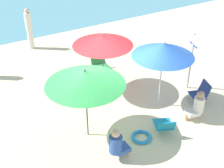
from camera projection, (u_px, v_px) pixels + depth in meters
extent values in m
plane|color=beige|center=(104.00, 109.00, 9.46)|extent=(40.00, 40.00, 0.00)
cylinder|color=#4C4C51|center=(87.00, 105.00, 7.97)|extent=(0.04, 0.04, 1.98)
cone|color=green|center=(85.00, 78.00, 7.55)|extent=(2.02, 2.02, 0.37)
sphere|color=#4C4C51|center=(85.00, 70.00, 7.43)|extent=(0.06, 0.06, 0.06)
cylinder|color=#4C4C51|center=(103.00, 65.00, 9.86)|extent=(0.04, 0.04, 1.95)
cone|color=red|center=(103.00, 41.00, 9.43)|extent=(1.88, 1.88, 0.30)
sphere|color=#4C4C51|center=(103.00, 35.00, 9.33)|extent=(0.06, 0.06, 0.06)
cylinder|color=silver|center=(161.00, 76.00, 9.12)|extent=(0.04, 0.04, 2.09)
cone|color=blue|center=(163.00, 50.00, 8.67)|extent=(1.79, 1.79, 0.40)
sphere|color=silver|center=(164.00, 42.00, 8.55)|extent=(0.06, 0.06, 0.06)
cube|color=navy|center=(197.00, 95.00, 9.69)|extent=(0.55, 0.63, 0.03)
cube|color=navy|center=(205.00, 89.00, 9.62)|extent=(0.32, 0.56, 0.43)
cylinder|color=silver|center=(195.00, 103.00, 9.55)|extent=(0.02, 0.02, 0.22)
cylinder|color=silver|center=(189.00, 96.00, 9.90)|extent=(0.02, 0.02, 0.22)
cylinder|color=silver|center=(205.00, 102.00, 9.61)|extent=(0.02, 0.02, 0.22)
cylinder|color=silver|center=(198.00, 94.00, 9.96)|extent=(0.02, 0.02, 0.22)
cube|color=#33934C|center=(101.00, 67.00, 11.34)|extent=(0.59, 0.53, 0.03)
cube|color=#33934C|center=(98.00, 60.00, 11.46)|extent=(0.56, 0.16, 0.32)
cylinder|color=silver|center=(109.00, 70.00, 11.34)|extent=(0.02, 0.02, 0.19)
cylinder|color=silver|center=(98.00, 73.00, 11.16)|extent=(0.02, 0.02, 0.19)
cylinder|color=silver|center=(104.00, 66.00, 11.64)|extent=(0.02, 0.02, 0.19)
cylinder|color=silver|center=(93.00, 68.00, 11.46)|extent=(0.02, 0.02, 0.19)
cube|color=teal|center=(163.00, 124.00, 8.49)|extent=(0.65, 0.67, 0.03)
cube|color=teal|center=(167.00, 126.00, 8.18)|extent=(0.50, 0.31, 0.32)
cylinder|color=silver|center=(154.00, 124.00, 8.71)|extent=(0.02, 0.02, 0.21)
cylinder|color=silver|center=(168.00, 123.00, 8.75)|extent=(0.02, 0.02, 0.21)
cylinder|color=silver|center=(158.00, 133.00, 8.36)|extent=(0.02, 0.02, 0.21)
cylinder|color=silver|center=(172.00, 132.00, 8.40)|extent=(0.02, 0.02, 0.21)
cube|color=#2D519E|center=(122.00, 149.00, 7.64)|extent=(0.36, 0.33, 0.12)
cylinder|color=#DBAD84|center=(127.00, 150.00, 7.78)|extent=(0.12, 0.12, 0.26)
cylinder|color=#2D519E|center=(116.00, 144.00, 7.44)|extent=(0.33, 0.33, 0.46)
sphere|color=#DBAD84|center=(116.00, 133.00, 7.26)|extent=(0.21, 0.21, 0.21)
cylinder|color=silver|center=(31.00, 38.00, 12.96)|extent=(0.23, 0.23, 0.88)
cylinder|color=silver|center=(28.00, 21.00, 12.55)|extent=(0.28, 0.28, 0.65)
sphere|color=#DBAD84|center=(27.00, 11.00, 12.33)|extent=(0.19, 0.19, 0.19)
cube|color=silver|center=(192.00, 113.00, 8.94)|extent=(0.41, 0.37, 0.12)
cylinder|color=tan|center=(187.00, 117.00, 8.96)|extent=(0.12, 0.12, 0.23)
cylinder|color=silver|center=(199.00, 105.00, 8.87)|extent=(0.31, 0.31, 0.48)
sphere|color=tan|center=(201.00, 95.00, 8.69)|extent=(0.22, 0.22, 0.22)
cylinder|color=#ADADB2|center=(191.00, 62.00, 10.00)|extent=(0.06, 0.06, 1.97)
cube|color=white|center=(194.00, 40.00, 9.60)|extent=(0.19, 0.49, 0.36)
cube|color=navy|center=(193.00, 44.00, 9.67)|extent=(0.19, 0.49, 0.06)
torus|color=#238CD8|center=(141.00, 137.00, 8.33)|extent=(0.55, 0.55, 0.09)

